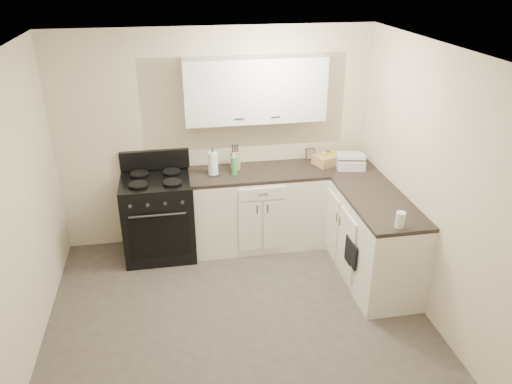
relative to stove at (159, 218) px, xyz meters
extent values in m
plane|color=#473F38|center=(0.72, -1.48, -0.46)|extent=(3.60, 3.60, 0.00)
plane|color=white|center=(0.72, -1.48, 2.04)|extent=(3.60, 3.60, 0.00)
plane|color=beige|center=(0.72, 0.32, 0.79)|extent=(3.60, 0.00, 3.60)
plane|color=beige|center=(2.52, -1.48, 0.79)|extent=(0.00, 3.60, 3.60)
plane|color=beige|center=(-1.08, -1.48, 0.79)|extent=(0.00, 3.60, 3.60)
plane|color=beige|center=(0.72, -3.28, 0.79)|extent=(3.60, 0.00, 3.60)
cube|color=silver|center=(1.14, 0.02, -0.01)|extent=(1.55, 0.60, 0.90)
cube|color=silver|center=(2.22, -0.63, -0.01)|extent=(0.60, 1.90, 0.90)
cube|color=black|center=(1.14, 0.02, 0.46)|extent=(1.55, 0.60, 0.04)
cube|color=black|center=(2.22, -0.63, 0.46)|extent=(0.60, 1.90, 0.04)
cube|color=silver|center=(1.14, 0.18, 1.38)|extent=(1.55, 0.30, 0.70)
cube|color=black|center=(0.00, 0.00, 0.00)|extent=(0.78, 0.67, 0.95)
cube|color=tan|center=(0.91, 0.13, 0.58)|extent=(0.10, 0.09, 0.21)
cylinder|color=white|center=(0.64, 0.02, 0.61)|extent=(0.14, 0.14, 0.26)
cylinder|color=#3FA455|center=(0.87, -0.01, 0.58)|extent=(0.09, 0.09, 0.20)
cube|color=black|center=(1.84, 0.28, 0.55)|extent=(0.11, 0.04, 0.14)
cube|color=tan|center=(2.01, 0.10, 0.54)|extent=(0.40, 0.33, 0.11)
cube|color=silver|center=(2.22, -0.05, 0.54)|extent=(0.36, 0.35, 0.11)
cylinder|color=silver|center=(2.18, -1.48, 0.55)|extent=(0.09, 0.09, 0.15)
cube|color=black|center=(1.89, -1.17, 0.01)|extent=(0.02, 0.15, 0.26)
cube|color=black|center=(1.89, -1.03, 0.00)|extent=(0.02, 0.16, 0.28)
camera|label=1|loc=(0.21, -5.12, 2.68)|focal=35.00mm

